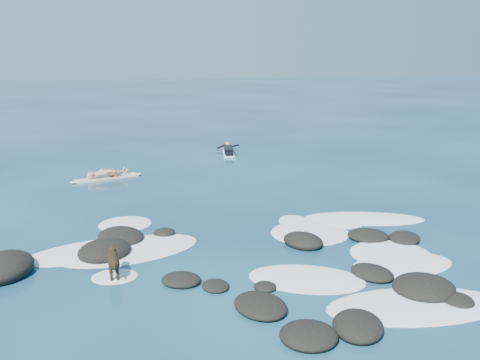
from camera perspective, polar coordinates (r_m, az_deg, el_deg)
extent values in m
plane|color=#0A2642|center=(14.37, -5.90, -7.56)|extent=(160.00, 160.00, 0.00)
ellipsoid|color=black|center=(12.66, 19.02, -10.80)|extent=(1.65, 1.62, 0.46)
ellipsoid|color=black|center=(10.36, 7.34, -16.12)|extent=(1.44, 1.44, 0.32)
ellipsoid|color=black|center=(14.40, -14.26, -7.35)|extent=(1.84, 1.90, 0.51)
ellipsoid|color=black|center=(15.70, 17.04, -5.99)|extent=(0.82, 0.87, 0.24)
ellipsoid|color=black|center=(15.45, -12.60, -5.89)|extent=(1.78, 1.93, 0.39)
ellipsoid|color=black|center=(13.20, 13.93, -9.60)|extent=(1.28, 1.39, 0.29)
ellipsoid|color=black|center=(14.82, 6.76, -6.48)|extent=(1.43, 1.54, 0.40)
ellipsoid|color=black|center=(14.09, -24.02, -8.53)|extent=(1.58, 1.88, 0.62)
ellipsoid|color=black|center=(15.59, -8.06, -5.61)|extent=(0.65, 0.59, 0.27)
ellipsoid|color=black|center=(10.80, 12.47, -14.96)|extent=(1.29, 1.49, 0.36)
ellipsoid|color=black|center=(12.46, 22.16, -11.80)|extent=(0.70, 0.78, 0.23)
ellipsoid|color=black|center=(15.64, 13.51, -5.79)|extent=(1.40, 1.33, 0.29)
ellipsoid|color=black|center=(15.75, 17.13, -5.93)|extent=(1.27, 1.38, 0.25)
ellipsoid|color=black|center=(12.55, -6.28, -10.55)|extent=(1.17, 1.11, 0.26)
ellipsoid|color=black|center=(12.22, 2.70, -11.31)|extent=(0.55, 0.57, 0.17)
ellipsoid|color=black|center=(12.26, -2.63, -11.21)|extent=(0.74, 0.83, 0.17)
ellipsoid|color=black|center=(11.34, 2.20, -13.24)|extent=(1.43, 1.60, 0.30)
ellipsoid|color=white|center=(14.96, -13.44, -6.95)|extent=(1.59, 1.26, 0.12)
ellipsoid|color=white|center=(12.76, 7.13, -10.42)|extent=(3.13, 2.42, 0.12)
ellipsoid|color=white|center=(14.81, -15.69, -7.33)|extent=(3.78, 2.76, 0.12)
ellipsoid|color=white|center=(14.61, 15.82, -7.62)|extent=(2.44, 2.41, 0.12)
ellipsoid|color=white|center=(16.47, 6.43, -4.69)|extent=(1.59, 2.08, 0.12)
ellipsoid|color=white|center=(16.79, 10.82, -4.49)|extent=(1.60, 1.39, 0.12)
ellipsoid|color=white|center=(16.74, -12.14, -4.62)|extent=(2.01, 1.97, 0.12)
ellipsoid|color=white|center=(14.02, 16.95, -8.65)|extent=(2.90, 1.93, 0.12)
ellipsoid|color=white|center=(17.31, 13.12, -4.04)|extent=(3.99, 2.04, 0.12)
ellipsoid|color=white|center=(12.03, 18.25, -12.63)|extent=(3.93, 1.82, 0.12)
ellipsoid|color=white|center=(15.01, -8.95, -6.67)|extent=(1.05, 0.95, 0.12)
ellipsoid|color=white|center=(14.64, -11.59, -7.32)|extent=(4.26, 3.24, 0.12)
ellipsoid|color=white|center=(15.74, 7.47, -5.62)|extent=(2.44, 2.32, 0.12)
ellipsoid|color=white|center=(13.11, -13.20, -10.01)|extent=(1.10, 0.90, 0.12)
cube|color=#F2E6C2|center=(22.57, -13.99, 0.21)|extent=(2.52, 1.53, 0.08)
ellipsoid|color=#F2E6C2|center=(22.97, -10.99, 0.61)|extent=(0.58, 0.47, 0.09)
ellipsoid|color=#F2E6C2|center=(22.24, -17.08, -0.20)|extent=(0.58, 0.47, 0.09)
imported|color=tan|center=(22.39, -14.12, 2.36)|extent=(0.61, 0.71, 1.64)
cube|color=white|center=(27.17, -1.23, 2.93)|extent=(0.69, 2.40, 0.09)
ellipsoid|color=white|center=(28.33, -1.32, 3.39)|extent=(0.32, 0.53, 0.09)
cube|color=black|center=(27.14, -1.23, 3.27)|extent=(0.53, 1.48, 0.24)
sphere|color=tan|center=(27.94, -1.30, 3.85)|extent=(0.26, 0.26, 0.25)
cylinder|color=black|center=(28.11, -1.93, 3.62)|extent=(0.59, 0.29, 0.27)
cylinder|color=black|center=(28.13, -0.70, 3.63)|extent=(0.57, 0.35, 0.27)
cube|color=black|center=(26.35, -1.17, 2.85)|extent=(0.40, 0.61, 0.15)
cylinder|color=black|center=(12.84, -13.36, -8.35)|extent=(0.35, 0.58, 0.26)
sphere|color=black|center=(13.07, -13.43, -7.96)|extent=(0.32, 0.32, 0.27)
sphere|color=black|center=(12.62, -13.29, -8.76)|extent=(0.29, 0.29, 0.25)
sphere|color=black|center=(13.18, -13.49, -7.33)|extent=(0.23, 0.23, 0.20)
cone|color=black|center=(13.30, -13.52, -7.21)|extent=(0.12, 0.14, 0.10)
cone|color=black|center=(13.14, -13.73, -7.04)|extent=(0.10, 0.08, 0.10)
cone|color=black|center=(13.15, -13.28, -7.01)|extent=(0.10, 0.08, 0.10)
cylinder|color=black|center=(13.12, -13.65, -9.22)|extent=(0.08, 0.08, 0.36)
cylinder|color=black|center=(13.13, -13.03, -9.17)|extent=(0.08, 0.08, 0.36)
cylinder|color=black|center=(12.78, -13.55, -9.86)|extent=(0.08, 0.08, 0.36)
cylinder|color=black|center=(12.78, -12.91, -9.81)|extent=(0.08, 0.08, 0.36)
cylinder|color=black|center=(12.49, -13.26, -8.78)|extent=(0.09, 0.26, 0.15)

